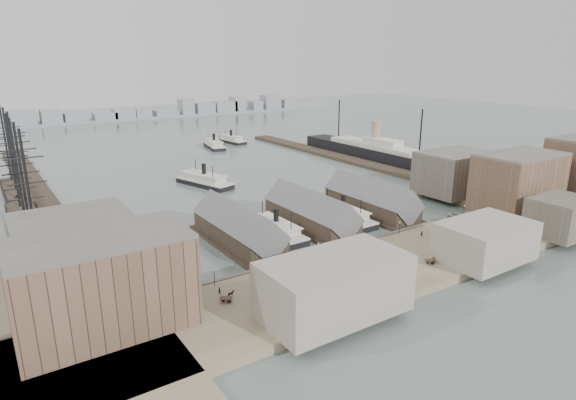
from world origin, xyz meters
TOP-DOWN VIEW (x-y plane):
  - ground at (0.00, 0.00)m, footprint 900.00×900.00m
  - quay at (0.00, -20.00)m, footprint 180.00×30.00m
  - seawall at (0.00, -5.20)m, footprint 180.00×1.20m
  - east_land at (95.00, -10.00)m, footprint 70.00×80.00m
  - west_wharf at (-68.00, 100.00)m, footprint 10.00×220.00m
  - east_wharf at (78.00, 90.00)m, footprint 10.00×180.00m
  - ferry_shed_west at (-26.00, 16.88)m, footprint 14.00×42.00m
  - ferry_shed_center at (0.00, 16.88)m, footprint 14.00×42.00m
  - ferry_shed_east at (26.00, 16.88)m, footprint 14.00×42.00m
  - warehouse_west_front at (-70.00, -12.00)m, footprint 32.00×18.00m
  - warehouse_west_back at (-70.00, 18.00)m, footprint 26.00×20.00m
  - warehouse_east_front at (66.00, -12.00)m, footprint 30.00×18.00m
  - warehouse_east_back at (68.00, 15.00)m, footprint 28.00×20.00m
  - street_bldg_center at (20.00, -32.00)m, footprint 24.00×16.00m
  - street_bldg_west at (-30.00, -32.00)m, footprint 30.00×16.00m
  - street_bldg_east at (55.00, -33.00)m, footprint 18.00×14.00m
  - lamp_post_far_w at (-45.00, -7.00)m, footprint 0.44×0.44m
  - lamp_post_near_w at (-15.00, -7.00)m, footprint 0.44×0.44m
  - lamp_post_near_e at (15.00, -7.00)m, footprint 0.44×0.44m
  - lamp_post_far_e at (45.00, -7.00)m, footprint 0.44×0.44m
  - far_shore at (-2.07, 334.14)m, footprint 500.00×40.00m
  - ferry_docked_west at (-13.00, 16.95)m, footprint 7.59×25.30m
  - ferry_docked_east at (13.00, 16.37)m, footprint 7.95×26.49m
  - ferry_open_near at (-6.45, 84.55)m, footprint 16.49×29.58m
  - ferry_open_mid at (35.44, 163.69)m, footprint 12.30×26.76m
  - ferry_open_far at (52.68, 174.95)m, footprint 10.60×25.35m
  - sailing_ship_near at (-76.13, 59.27)m, footprint 8.58×59.08m
  - sailing_ship_mid at (-75.01, 106.68)m, footprint 8.51×49.18m
  - ocean_steamer at (92.00, 84.51)m, footprint 14.13×103.27m
  - tram at (35.28, -13.65)m, footprint 2.56×9.75m
  - horse_cart_left at (-45.03, -14.72)m, footprint 4.47×3.87m
  - horse_cart_center at (-4.82, -14.78)m, footprint 5.01×2.23m
  - horse_cart_right at (7.63, -25.99)m, footprint 4.76×2.72m
  - pedestrian_0 at (-46.03, -11.81)m, footprint 0.77×0.76m
  - pedestrian_1 at (-41.39, -23.30)m, footprint 1.10×1.01m
  - pedestrian_2 at (-18.08, -10.47)m, footprint 0.81×1.13m
  - pedestrian_3 at (-11.09, -21.81)m, footprint 0.87×1.10m
  - pedestrian_4 at (1.31, -16.59)m, footprint 0.97×0.92m
  - pedestrian_5 at (2.80, -20.26)m, footprint 0.69×0.77m
  - pedestrian_6 at (18.98, -12.13)m, footprint 0.92×1.03m
  - pedestrian_7 at (29.02, -25.74)m, footprint 1.15×1.09m
  - pedestrian_8 at (47.82, -10.88)m, footprint 1.08×0.70m
  - pedestrian_9 at (56.38, -20.97)m, footprint 1.05×1.03m

SIDE VIEW (x-z plane):
  - ground at x=0.00m, z-range 0.00..0.00m
  - west_wharf at x=-68.00m, z-range 0.00..1.60m
  - east_wharf at x=78.00m, z-range 0.00..1.60m
  - quay at x=0.00m, z-range 0.00..2.00m
  - east_land at x=95.00m, z-range 0.00..2.00m
  - seawall at x=0.00m, z-range 0.00..2.30m
  - ferry_open_far at x=52.68m, z-range -2.33..6.45m
  - ferry_docked_west at x=-13.00m, z-range -2.40..6.64m
  - ferry_open_mid at x=35.44m, z-range -2.45..6.76m
  - ferry_docked_east at x=13.00m, z-range -2.51..6.95m
  - ferry_open_near at x=-6.45m, z-range -2.69..7.43m
  - sailing_ship_mid at x=-75.01m, z-range -14.99..20.00m
  - sailing_ship_near at x=-76.13m, z-range -15.04..20.22m
  - horse_cart_right at x=7.63m, z-range 2.03..3.50m
  - pedestrian_7 at x=29.02m, z-range 2.00..3.56m
  - horse_cart_left at x=-45.03m, z-range 2.03..3.54m
  - pedestrian_2 at x=-18.08m, z-range 2.00..3.59m
  - horse_cart_center at x=-4.82m, z-range 2.01..3.64m
  - pedestrian_4 at x=1.31m, z-range 2.00..3.66m
  - pedestrian_8 at x=47.82m, z-range 2.00..3.71m
  - pedestrian_5 at x=2.80m, z-range 2.00..3.72m
  - pedestrian_0 at x=-46.03m, z-range 2.00..3.72m
  - pedestrian_3 at x=-11.09m, z-range 2.00..3.74m
  - pedestrian_6 at x=18.98m, z-range 2.00..3.76m
  - pedestrian_9 at x=56.38m, z-range 2.00..3.83m
  - pedestrian_1 at x=-41.39m, z-range 2.00..3.83m
  - tram at x=35.28m, z-range 2.04..5.51m
  - far_shore at x=-2.07m, z-range -3.96..11.77m
  - ocean_steamer at x=92.00m, z-range -5.89..14.77m
  - ferry_shed_west at x=-26.00m, z-range -1.66..10.94m
  - ferry_shed_center at x=0.00m, z-range -1.66..10.94m
  - ferry_shed_east at x=26.00m, z-range -1.66..10.94m
  - lamp_post_far_w at x=-45.00m, z-range 2.75..6.67m
  - lamp_post_near_w at x=-15.00m, z-range 2.75..6.67m
  - lamp_post_near_e at x=15.00m, z-range 2.75..6.67m
  - lamp_post_far_e at x=45.00m, z-range 2.75..6.67m
  - street_bldg_center at x=20.00m, z-range 2.00..12.00m
  - street_bldg_east at x=55.00m, z-range 2.00..13.00m
  - street_bldg_west at x=-30.00m, z-range 2.00..14.00m
  - warehouse_west_back at x=-70.00m, z-range 2.00..16.00m
  - warehouse_east_back at x=68.00m, z-range 2.00..17.00m
  - warehouse_west_front at x=-70.00m, z-range 2.00..20.00m
  - warehouse_east_front at x=66.00m, z-range 2.00..21.00m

